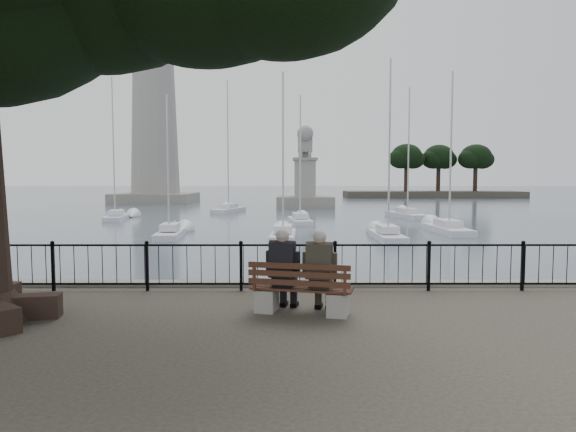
{
  "coord_description": "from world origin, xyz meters",
  "views": [
    {
      "loc": [
        -0.02,
        -8.3,
        2.41
      ],
      "look_at": [
        0.0,
        2.5,
        1.6
      ],
      "focal_mm": 32.0,
      "sensor_mm": 36.0,
      "label": 1
    }
  ],
  "objects_px": {
    "bench": "(301,295)",
    "lion_monument": "(305,187)",
    "person_right": "(321,275)",
    "lighthouse": "(154,104)",
    "person_left": "(284,273)"
  },
  "relations": [
    {
      "from": "bench",
      "to": "lion_monument",
      "type": "bearing_deg",
      "value": 87.94
    },
    {
      "from": "person_right",
      "to": "lighthouse",
      "type": "height_order",
      "value": "lighthouse"
    },
    {
      "from": "person_left",
      "to": "person_right",
      "type": "xyz_separation_m",
      "value": [
        0.64,
        -0.16,
        0.0
      ]
    },
    {
      "from": "person_right",
      "to": "person_left",
      "type": "bearing_deg",
      "value": 166.32
    },
    {
      "from": "person_right",
      "to": "lighthouse",
      "type": "relative_size",
      "value": 0.05
    },
    {
      "from": "bench",
      "to": "person_left",
      "type": "bearing_deg",
      "value": 149.09
    },
    {
      "from": "bench",
      "to": "person_right",
      "type": "height_order",
      "value": "person_right"
    },
    {
      "from": "person_left",
      "to": "lighthouse",
      "type": "bearing_deg",
      "value": 106.33
    },
    {
      "from": "lighthouse",
      "to": "person_right",
      "type": "bearing_deg",
      "value": -73.15
    },
    {
      "from": "bench",
      "to": "lion_monument",
      "type": "relative_size",
      "value": 0.2
    },
    {
      "from": "bench",
      "to": "person_left",
      "type": "xyz_separation_m",
      "value": [
        -0.3,
        0.18,
        0.36
      ]
    },
    {
      "from": "bench",
      "to": "person_left",
      "type": "distance_m",
      "value": 0.5
    },
    {
      "from": "lion_monument",
      "to": "lighthouse",
      "type": "bearing_deg",
      "value": 148.88
    },
    {
      "from": "lighthouse",
      "to": "lion_monument",
      "type": "relative_size",
      "value": 3.39
    },
    {
      "from": "person_left",
      "to": "lighthouse",
      "type": "distance_m",
      "value": 64.81
    }
  ]
}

